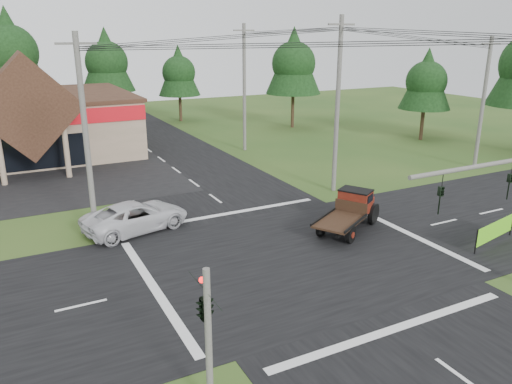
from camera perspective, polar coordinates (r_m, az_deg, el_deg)
ground at (r=24.54m, az=4.49°, el=-7.40°), size 120.00×120.00×0.00m
road_ns at (r=24.54m, az=4.49°, el=-7.38°), size 12.00×120.00×0.02m
road_ew at (r=24.54m, az=4.49°, el=-7.37°), size 120.00×12.00×0.02m
traffic_signal_corner at (r=14.08m, az=-5.88°, el=-11.62°), size 0.53×2.48×4.40m
utility_pole_nw at (r=27.55m, az=-18.90°, el=6.30°), size 2.00×0.30×10.50m
utility_pole_ne at (r=33.66m, az=9.30°, el=9.81°), size 2.00×0.30×11.50m
utility_pole_far at (r=43.48m, az=24.52°, el=9.35°), size 2.00×0.30×10.20m
utility_pole_n at (r=45.62m, az=-1.34°, el=11.87°), size 2.00×0.30×11.20m
tree_row_c at (r=59.87m, az=-26.35°, el=14.38°), size 7.28×7.28×13.13m
tree_row_d at (r=62.03m, az=-16.73°, el=14.23°), size 6.16×6.16×11.11m
tree_row_e at (r=62.23m, az=-8.83°, el=13.52°), size 5.04×5.04×9.09m
tree_side_ne at (r=57.29m, az=4.33°, el=14.67°), size 6.16×6.16×11.11m
tree_side_e_near at (r=52.97m, az=18.91°, el=12.09°), size 5.04×5.04×9.09m
antique_flatbed_truck at (r=27.64m, az=10.43°, el=-2.30°), size 5.41×4.25×2.14m
roadside_banner at (r=28.35m, az=25.61°, el=-4.21°), size 3.76×0.91×1.31m
white_pickup at (r=28.13m, az=-13.55°, el=-2.73°), size 6.26×3.97×1.61m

